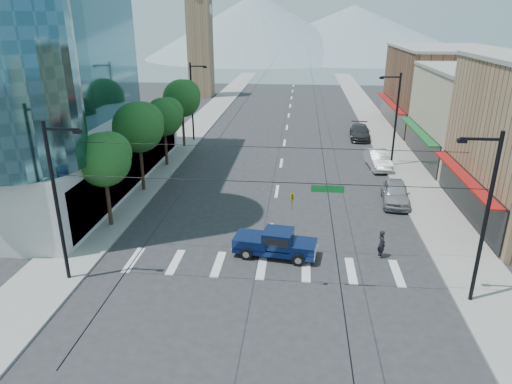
{
  "coord_description": "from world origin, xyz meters",
  "views": [
    {
      "loc": [
        1.77,
        -21.93,
        13.73
      ],
      "look_at": [
        -0.97,
        5.88,
        3.0
      ],
      "focal_mm": 32.0,
      "sensor_mm": 36.0,
      "label": 1
    }
  ],
  "objects_px": {
    "parked_car_near": "(395,193)",
    "parked_car_far": "(360,132)",
    "pickup_truck": "(275,243)",
    "pedestrian": "(382,244)",
    "parked_car_mid": "(378,159)"
  },
  "relations": [
    {
      "from": "parked_car_near",
      "to": "parked_car_far",
      "type": "height_order",
      "value": "parked_car_near"
    },
    {
      "from": "pickup_truck",
      "to": "parked_car_far",
      "type": "relative_size",
      "value": 0.93
    },
    {
      "from": "parked_car_far",
      "to": "parked_car_near",
      "type": "bearing_deg",
      "value": -85.1
    },
    {
      "from": "pickup_truck",
      "to": "parked_car_far",
      "type": "height_order",
      "value": "pickup_truck"
    },
    {
      "from": "pickup_truck",
      "to": "pedestrian",
      "type": "distance_m",
      "value": 6.48
    },
    {
      "from": "parked_car_near",
      "to": "parked_car_mid",
      "type": "distance_m",
      "value": 9.05
    },
    {
      "from": "parked_car_near",
      "to": "parked_car_mid",
      "type": "height_order",
      "value": "parked_car_near"
    },
    {
      "from": "pedestrian",
      "to": "parked_car_mid",
      "type": "distance_m",
      "value": 18.21
    },
    {
      "from": "parked_car_near",
      "to": "parked_car_mid",
      "type": "bearing_deg",
      "value": 95.8
    },
    {
      "from": "pickup_truck",
      "to": "parked_car_far",
      "type": "distance_m",
      "value": 31.16
    },
    {
      "from": "pickup_truck",
      "to": "pedestrian",
      "type": "height_order",
      "value": "pedestrian"
    },
    {
      "from": "parked_car_mid",
      "to": "parked_car_far",
      "type": "height_order",
      "value": "parked_car_mid"
    },
    {
      "from": "pickup_truck",
      "to": "parked_car_mid",
      "type": "bearing_deg",
      "value": 72.18
    },
    {
      "from": "pedestrian",
      "to": "parked_car_far",
      "type": "xyz_separation_m",
      "value": [
        2.02,
        29.49,
        -0.06
      ]
    },
    {
      "from": "pedestrian",
      "to": "parked_car_far",
      "type": "height_order",
      "value": "pedestrian"
    }
  ]
}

